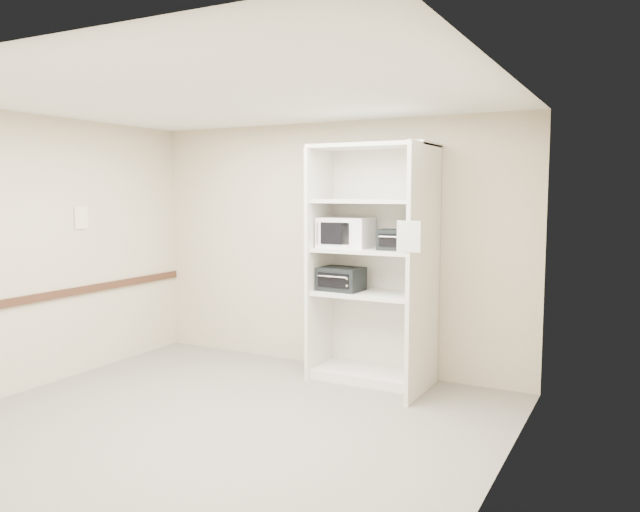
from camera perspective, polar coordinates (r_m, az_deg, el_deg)
The scene contains 12 objects.
floor at distance 5.51m, azimuth -8.71°, elevation -14.85°, with size 4.50×4.00×0.01m, color slate.
ceiling at distance 5.21m, azimuth -9.19°, elevation 14.16°, with size 4.50×4.00×0.01m, color white.
wall_back at distance 6.89m, azimuth 1.05°, elevation 0.94°, with size 4.50×0.02×2.70m, color tan.
wall_left at distance 6.77m, azimuth -24.39°, elevation 0.33°, with size 0.02×4.00×2.70m, color tan.
wall_right at distance 4.25m, azimuth 16.17°, elevation -2.37°, with size 0.02×4.00×2.70m, color tan.
shelving_unit at distance 6.37m, azimuth 5.20°, elevation -1.48°, with size 1.24×0.92×2.42m.
microwave at distance 6.48m, azimuth 2.37°, elevation 2.17°, with size 0.52×0.39×0.31m, color white.
toaster_oven_upper at distance 6.21m, azimuth 7.05°, elevation 1.49°, with size 0.36×0.27×0.20m, color black.
toaster_oven_lower at distance 6.49m, azimuth 1.95°, elevation -2.11°, with size 0.44×0.33×0.24m, color black.
paper_sign at distance 5.54m, azimuth 8.10°, elevation 1.78°, with size 0.21×0.01×0.27m, color white.
chair_rail at distance 6.81m, azimuth -24.12°, elevation -3.45°, with size 0.04×3.98×0.08m, color #3B2215.
wall_poster at distance 7.09m, azimuth -20.99°, elevation 3.28°, with size 0.01×0.17×0.24m, color white.
Camera 1 is at (3.09, -4.13, 1.94)m, focal length 35.00 mm.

